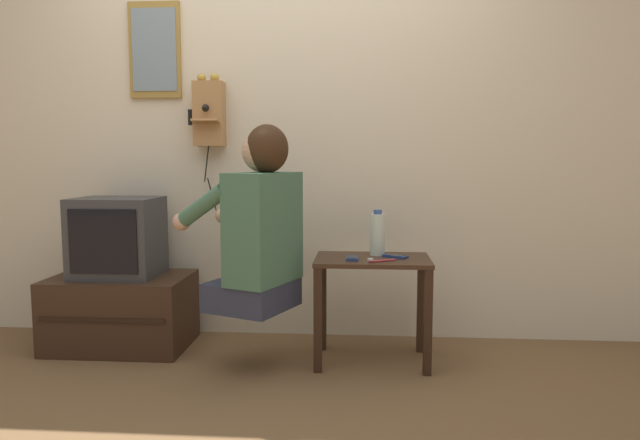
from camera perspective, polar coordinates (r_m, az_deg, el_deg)
ground_plane at (r=2.60m, az=-7.29°, el=-17.91°), size 14.00×14.00×0.00m
wall_back at (r=3.41m, az=-4.01°, el=9.78°), size 6.80×0.05×2.55m
side_table at (r=2.97m, az=5.24°, el=-6.08°), size 0.59×0.39×0.55m
person at (r=2.81m, az=-6.14°, el=-0.55°), size 0.63×0.57×0.91m
tv_stand at (r=3.44m, az=-19.24°, el=-8.62°), size 0.75×0.50×0.40m
television at (r=3.37m, az=-19.59°, el=-1.62°), size 0.45×0.37×0.44m
wall_phone_antique at (r=3.42m, az=-11.05°, el=10.45°), size 0.21×0.19×0.79m
framed_picture at (r=3.60m, az=-16.19°, el=16.01°), size 0.30×0.03×0.55m
cell_phone_held at (r=2.90m, az=3.25°, el=-3.82°), size 0.06×0.12×0.01m
cell_phone_spare at (r=2.97m, az=7.53°, el=-3.62°), size 0.14×0.12×0.01m
water_bottle at (r=3.02m, az=5.77°, el=-1.39°), size 0.08×0.08×0.24m
toothbrush at (r=2.84m, az=5.97°, el=-4.04°), size 0.14×0.08×0.02m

